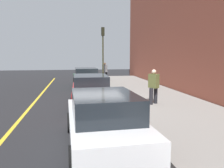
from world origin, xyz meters
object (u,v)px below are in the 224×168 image
(parked_car_green, at_px, (86,78))
(pedestrian_olive_coat, at_px, (154,86))
(traffic_light_pole, at_px, (103,46))
(parked_car_white, at_px, (104,120))
(pedestrian_grey_coat, at_px, (105,71))
(parked_car_red, at_px, (91,90))

(parked_car_green, bearing_deg, pedestrian_olive_coat, -158.46)
(traffic_light_pole, bearing_deg, parked_car_green, 138.70)
(parked_car_white, relative_size, traffic_light_pole, 0.97)
(pedestrian_grey_coat, distance_m, traffic_light_pole, 2.77)
(pedestrian_grey_coat, xyz_separation_m, pedestrian_olive_coat, (-10.61, -0.94, 0.01))
(parked_car_red, relative_size, pedestrian_olive_coat, 2.62)
(parked_car_green, xyz_separation_m, pedestrian_olive_coat, (-7.26, -2.86, 0.28))
(parked_car_red, bearing_deg, pedestrian_grey_coat, -11.73)
(pedestrian_olive_coat, bearing_deg, pedestrian_grey_coat, 5.04)
(parked_car_green, bearing_deg, parked_car_red, 179.29)
(pedestrian_grey_coat, bearing_deg, parked_car_red, 168.27)
(parked_car_red, bearing_deg, pedestrian_olive_coat, -107.90)
(pedestrian_grey_coat, height_order, traffic_light_pole, traffic_light_pole)
(parked_car_green, bearing_deg, parked_car_white, 179.42)
(pedestrian_grey_coat, bearing_deg, parked_car_white, 172.23)
(pedestrian_grey_coat, xyz_separation_m, traffic_light_pole, (-1.57, 0.37, 2.25))
(parked_car_white, distance_m, parked_car_red, 5.34)
(parked_car_red, distance_m, parked_car_green, 6.31)
(parked_car_white, bearing_deg, traffic_light_pole, -7.14)
(pedestrian_grey_coat, relative_size, pedestrian_olive_coat, 0.99)
(traffic_light_pole, bearing_deg, parked_car_red, 168.53)
(pedestrian_olive_coat, bearing_deg, parked_car_red, 72.10)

